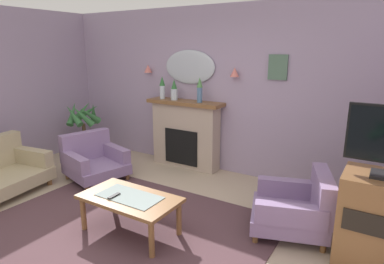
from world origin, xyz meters
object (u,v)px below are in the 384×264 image
at_px(mantel_vase_centre, 174,90).
at_px(potted_plant_tall_palm, 84,127).
at_px(mantel_vase_left, 162,87).
at_px(wall_mirror, 189,67).
at_px(wall_sconce_right, 235,72).
at_px(framed_picture, 278,67).
at_px(tv_remote, 114,196).
at_px(armchair_in_corner, 298,207).
at_px(armchair_near_fireplace, 93,160).
at_px(coffee_table, 130,201).
at_px(fireplace, 185,135).
at_px(mantel_vase_right, 200,89).
at_px(wall_sconce_left, 148,69).

height_order(mantel_vase_centre, potted_plant_tall_palm, mantel_vase_centre).
height_order(mantel_vase_left, potted_plant_tall_palm, mantel_vase_left).
height_order(wall_mirror, wall_sconce_right, wall_mirror).
distance_m(mantel_vase_left, wall_mirror, 0.59).
height_order(framed_picture, tv_remote, framed_picture).
distance_m(wall_mirror, armchair_in_corner, 2.93).
bearing_deg(framed_picture, armchair_near_fireplace, -150.60).
xyz_separation_m(wall_mirror, potted_plant_tall_palm, (-1.95, -0.67, -1.15)).
distance_m(mantel_vase_left, armchair_in_corner, 3.08).
xyz_separation_m(mantel_vase_centre, armchair_near_fireplace, (-0.74, -1.20, -1.02)).
relative_size(wall_sconce_right, coffee_table, 0.13).
xyz_separation_m(framed_picture, coffee_table, (-0.85, -2.29, -1.37)).
xyz_separation_m(wall_sconce_right, framed_picture, (0.65, 0.06, 0.09)).
height_order(armchair_in_corner, potted_plant_tall_palm, potted_plant_tall_palm).
height_order(fireplace, mantel_vase_right, mantel_vase_right).
xyz_separation_m(mantel_vase_centre, armchair_in_corner, (2.42, -1.11, -1.02)).
distance_m(mantel_vase_centre, tv_remote, 2.48).
distance_m(mantel_vase_centre, mantel_vase_right, 0.50).
relative_size(fireplace, armchair_in_corner, 1.32).
distance_m(wall_sconce_left, armchair_in_corner, 3.58).
height_order(fireplace, wall_sconce_left, wall_sconce_left).
relative_size(wall_sconce_left, armchair_near_fireplace, 0.14).
distance_m(wall_sconce_left, tv_remote, 2.96).
bearing_deg(fireplace, wall_sconce_right, 6.16).
relative_size(armchair_near_fireplace, armchair_in_corner, 0.97).
xyz_separation_m(wall_mirror, coffee_table, (0.65, -2.28, -1.33)).
xyz_separation_m(mantel_vase_right, potted_plant_tall_palm, (-2.25, -0.50, -0.81)).
height_order(coffee_table, armchair_near_fireplace, armchair_near_fireplace).
bearing_deg(framed_picture, fireplace, -174.23).
bearing_deg(coffee_table, potted_plant_tall_palm, 148.16).
relative_size(mantel_vase_left, mantel_vase_centre, 1.11).
distance_m(fireplace, mantel_vase_centre, 0.78).
xyz_separation_m(fireplace, mantel_vase_right, (0.30, -0.03, 0.81)).
bearing_deg(potted_plant_tall_palm, mantel_vase_right, 12.52).
relative_size(fireplace, tv_remote, 8.50).
relative_size(framed_picture, tv_remote, 2.25).
bearing_deg(tv_remote, coffee_table, 36.58).
distance_m(coffee_table, potted_plant_tall_palm, 3.06).
xyz_separation_m(fireplace, framed_picture, (1.50, 0.15, 1.18)).
bearing_deg(armchair_in_corner, armchair_near_fireplace, -178.42).
relative_size(mantel_vase_centre, tv_remote, 2.19).
xyz_separation_m(fireplace, armchair_in_corner, (2.22, -1.14, -0.27)).
height_order(framed_picture, armchair_near_fireplace, framed_picture).
bearing_deg(potted_plant_tall_palm, framed_picture, 11.14).
distance_m(wall_mirror, tv_remote, 2.74).
xyz_separation_m(mantel_vase_left, wall_sconce_right, (1.30, 0.12, 0.30)).
bearing_deg(armchair_in_corner, coffee_table, -147.51).
bearing_deg(coffee_table, tv_remote, -143.42).
xyz_separation_m(mantel_vase_left, wall_sconce_left, (-0.40, 0.12, 0.30)).
xyz_separation_m(wall_sconce_right, tv_remote, (-0.33, -2.33, -1.21)).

